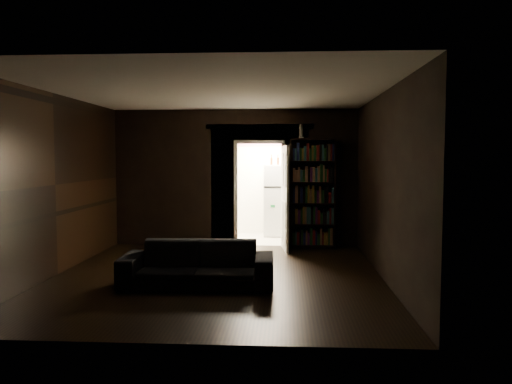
% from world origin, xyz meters
% --- Properties ---
extents(ground, '(5.50, 5.50, 0.00)m').
position_xyz_m(ground, '(0.00, 0.00, 0.00)').
color(ground, black).
rests_on(ground, ground).
extents(room_walls, '(5.02, 5.61, 2.84)m').
position_xyz_m(room_walls, '(-0.01, 1.07, 1.68)').
color(room_walls, black).
rests_on(room_walls, ground).
extents(kitchen_alcove, '(2.20, 1.80, 2.60)m').
position_xyz_m(kitchen_alcove, '(0.50, 3.87, 1.21)').
color(kitchen_alcove, '#B7B3A0').
rests_on(kitchen_alcove, ground).
extents(sofa, '(2.17, 0.99, 0.82)m').
position_xyz_m(sofa, '(-0.20, -0.55, 0.41)').
color(sofa, black).
rests_on(sofa, ground).
extents(bookshelf, '(0.95, 0.55, 2.20)m').
position_xyz_m(bookshelf, '(1.57, 2.55, 1.10)').
color(bookshelf, black).
rests_on(bookshelf, ground).
extents(refrigerator, '(0.88, 0.83, 1.65)m').
position_xyz_m(refrigerator, '(0.91, 4.11, 0.82)').
color(refrigerator, silver).
rests_on(refrigerator, ground).
extents(door, '(0.16, 0.85, 2.05)m').
position_xyz_m(door, '(1.02, 2.31, 1.02)').
color(door, white).
rests_on(door, ground).
extents(figurine, '(0.11, 0.11, 0.28)m').
position_xyz_m(figurine, '(1.34, 2.50, 2.34)').
color(figurine, silver).
rests_on(figurine, bookshelf).
extents(bottles, '(0.58, 0.24, 0.24)m').
position_xyz_m(bottles, '(0.94, 4.03, 1.77)').
color(bottles, black).
rests_on(bottles, refrigerator).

